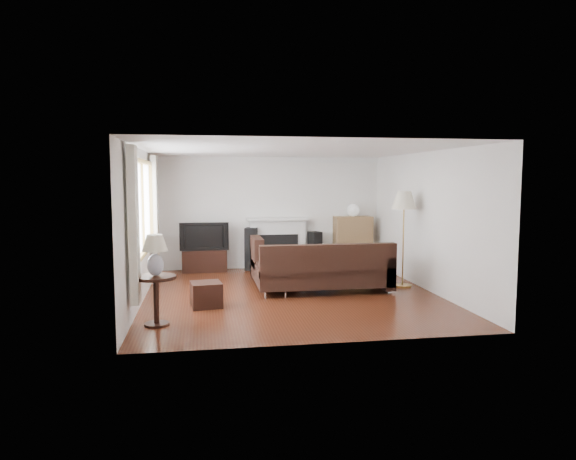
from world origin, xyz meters
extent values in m
cube|color=#4D2011|center=(0.00, 0.00, 0.00)|extent=(5.10, 5.60, 0.04)
cube|color=white|center=(0.00, 0.00, 2.50)|extent=(5.10, 5.60, 0.04)
cube|color=white|center=(0.00, 2.75, 1.25)|extent=(5.00, 0.04, 2.50)
cube|color=white|center=(0.00, -2.75, 1.25)|extent=(5.00, 0.04, 2.50)
cube|color=white|center=(-2.50, 0.00, 1.25)|extent=(0.04, 5.50, 2.50)
cube|color=white|center=(2.50, 0.00, 1.25)|extent=(0.04, 5.50, 2.50)
cube|color=brown|center=(-2.45, -0.20, 1.55)|extent=(0.12, 2.74, 1.54)
cube|color=silver|center=(-2.40, -1.72, 1.40)|extent=(0.10, 0.35, 2.10)
cube|color=silver|center=(-2.40, 1.32, 1.40)|extent=(0.10, 0.35, 2.10)
cube|color=white|center=(0.15, 2.64, 0.57)|extent=(1.40, 0.26, 1.15)
cube|color=black|center=(-1.48, 2.50, 0.24)|extent=(0.96, 0.43, 0.48)
imported|color=black|center=(-1.48, 2.50, 0.78)|extent=(1.05, 0.14, 0.60)
cube|color=black|center=(-0.45, 2.53, 0.47)|extent=(0.34, 0.37, 0.94)
cube|color=black|center=(0.99, 2.55, 0.41)|extent=(0.31, 0.34, 0.83)
cube|color=olive|center=(1.87, 2.52, 0.58)|extent=(0.85, 0.40, 1.16)
sphere|color=white|center=(1.87, 2.52, 1.30)|extent=(0.28, 0.28, 0.28)
cube|color=black|center=(0.62, 0.12, 0.42)|extent=(2.59, 1.89, 0.84)
cube|color=olive|center=(0.53, 1.46, 0.23)|extent=(1.28, 0.83, 0.46)
cube|color=black|center=(-1.47, -0.66, 0.20)|extent=(0.52, 0.52, 0.39)
cube|color=#A47B39|center=(2.18, 0.29, 0.89)|extent=(0.59, 0.59, 1.79)
cube|color=black|center=(-2.15, -1.60, 0.35)|extent=(0.55, 0.55, 0.69)
cube|color=silver|center=(-2.15, -1.60, 0.97)|extent=(0.35, 0.35, 0.56)
camera|label=1|loc=(-1.49, -8.71, 2.01)|focal=32.00mm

